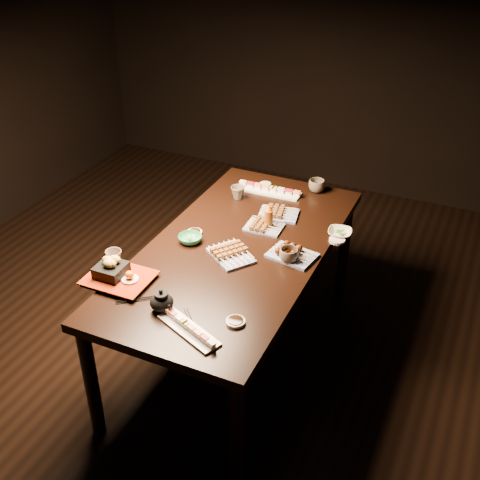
{
  "coord_description": "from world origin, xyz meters",
  "views": [
    {
      "loc": [
        1.54,
        -2.37,
        2.5
      ],
      "look_at": [
        0.39,
        0.13,
        0.77
      ],
      "focal_mm": 45.0,
      "sensor_mm": 36.0,
      "label": 1
    }
  ],
  "objects_px": {
    "sushi_platter_far": "(269,189)",
    "yakitori_plate_center": "(264,224)",
    "yakitori_plate_right": "(231,252)",
    "edamame_bowl_green": "(190,239)",
    "teacup_far_left": "(238,193)",
    "yakitori_plate_left": "(279,211)",
    "edamame_bowl_cream": "(340,233)",
    "tempura_tray": "(118,272)",
    "teacup_near_left": "(114,257)",
    "teacup_far_right": "(317,186)",
    "dining_table": "(236,303)",
    "teacup_mid_right": "(289,255)",
    "teapot": "(162,300)",
    "condiment_bottle": "(269,216)",
    "sushi_platter_near": "(189,328)"
  },
  "relations": [
    {
      "from": "tempura_tray",
      "to": "teapot",
      "type": "bearing_deg",
      "value": -19.35
    },
    {
      "from": "yakitori_plate_right",
      "to": "teacup_far_left",
      "type": "relative_size",
      "value": 2.8
    },
    {
      "from": "dining_table",
      "to": "yakitori_plate_center",
      "type": "bearing_deg",
      "value": 90.81
    },
    {
      "from": "yakitori_plate_right",
      "to": "edamame_bowl_green",
      "type": "xyz_separation_m",
      "value": [
        -0.26,
        0.04,
        -0.01
      ]
    },
    {
      "from": "dining_table",
      "to": "sushi_platter_near",
      "type": "relative_size",
      "value": 5.26
    },
    {
      "from": "yakitori_plate_center",
      "to": "teacup_far_left",
      "type": "distance_m",
      "value": 0.39
    },
    {
      "from": "tempura_tray",
      "to": "teacup_mid_right",
      "type": "height_order",
      "value": "tempura_tray"
    },
    {
      "from": "teacup_mid_right",
      "to": "teacup_far_left",
      "type": "xyz_separation_m",
      "value": [
        -0.53,
        0.52,
        0.0
      ]
    },
    {
      "from": "yakitori_plate_center",
      "to": "yakitori_plate_right",
      "type": "bearing_deg",
      "value": -99.94
    },
    {
      "from": "teacup_near_left",
      "to": "edamame_bowl_green",
      "type": "bearing_deg",
      "value": 53.87
    },
    {
      "from": "yakitori_plate_right",
      "to": "edamame_bowl_green",
      "type": "relative_size",
      "value": 1.85
    },
    {
      "from": "teacup_near_left",
      "to": "teacup_far_right",
      "type": "relative_size",
      "value": 0.83
    },
    {
      "from": "sushi_platter_near",
      "to": "teacup_near_left",
      "type": "xyz_separation_m",
      "value": [
        -0.6,
        0.31,
        0.02
      ]
    },
    {
      "from": "edamame_bowl_cream",
      "to": "teapot",
      "type": "height_order",
      "value": "teapot"
    },
    {
      "from": "edamame_bowl_cream",
      "to": "teacup_far_left",
      "type": "height_order",
      "value": "teacup_far_left"
    },
    {
      "from": "edamame_bowl_green",
      "to": "yakitori_plate_center",
      "type": "bearing_deg",
      "value": 44.34
    },
    {
      "from": "teacup_mid_right",
      "to": "yakitori_plate_center",
      "type": "bearing_deg",
      "value": 133.5
    },
    {
      "from": "yakitori_plate_left",
      "to": "edamame_bowl_cream",
      "type": "bearing_deg",
      "value": -20.13
    },
    {
      "from": "yakitori_plate_left",
      "to": "tempura_tray",
      "type": "relative_size",
      "value": 0.7
    },
    {
      "from": "yakitori_plate_center",
      "to": "yakitori_plate_right",
      "type": "height_order",
      "value": "yakitori_plate_right"
    },
    {
      "from": "teacup_far_left",
      "to": "yakitori_plate_left",
      "type": "bearing_deg",
      "value": -17.67
    },
    {
      "from": "sushi_platter_near",
      "to": "teacup_far_right",
      "type": "relative_size",
      "value": 3.36
    },
    {
      "from": "dining_table",
      "to": "sushi_platter_near",
      "type": "xyz_separation_m",
      "value": [
        0.1,
        -0.71,
        0.4
      ]
    },
    {
      "from": "tempura_tray",
      "to": "teacup_near_left",
      "type": "height_order",
      "value": "tempura_tray"
    },
    {
      "from": "teacup_near_left",
      "to": "teacup_far_left",
      "type": "relative_size",
      "value": 0.98
    },
    {
      "from": "yakitori_plate_center",
      "to": "edamame_bowl_cream",
      "type": "distance_m",
      "value": 0.42
    },
    {
      "from": "yakitori_plate_center",
      "to": "teapot",
      "type": "height_order",
      "value": "teapot"
    },
    {
      "from": "sushi_platter_near",
      "to": "edamame_bowl_cream",
      "type": "bearing_deg",
      "value": 93.3
    },
    {
      "from": "sushi_platter_far",
      "to": "teacup_far_right",
      "type": "distance_m",
      "value": 0.3
    },
    {
      "from": "sushi_platter_far",
      "to": "yakitori_plate_left",
      "type": "bearing_deg",
      "value": 121.01
    },
    {
      "from": "dining_table",
      "to": "teapot",
      "type": "distance_m",
      "value": 0.76
    },
    {
      "from": "sushi_platter_far",
      "to": "yakitori_plate_right",
      "type": "xyz_separation_m",
      "value": [
        0.09,
        -0.76,
        0.01
      ]
    },
    {
      "from": "yakitori_plate_right",
      "to": "edamame_bowl_cream",
      "type": "distance_m",
      "value": 0.64
    },
    {
      "from": "teacup_far_right",
      "to": "yakitori_plate_right",
      "type": "bearing_deg",
      "value": -100.85
    },
    {
      "from": "yakitori_plate_center",
      "to": "edamame_bowl_green",
      "type": "bearing_deg",
      "value": -138.02
    },
    {
      "from": "yakitori_plate_center",
      "to": "teacup_far_left",
      "type": "xyz_separation_m",
      "value": [
        -0.28,
        0.27,
        0.01
      ]
    },
    {
      "from": "teapot",
      "to": "dining_table",
      "type": "bearing_deg",
      "value": 103.74
    },
    {
      "from": "teacup_far_right",
      "to": "teapot",
      "type": "distance_m",
      "value": 1.45
    },
    {
      "from": "tempura_tray",
      "to": "teacup_far_right",
      "type": "relative_size",
      "value": 3.15
    },
    {
      "from": "dining_table",
      "to": "edamame_bowl_cream",
      "type": "relative_size",
      "value": 13.77
    },
    {
      "from": "teacup_near_left",
      "to": "teapot",
      "type": "xyz_separation_m",
      "value": [
        0.42,
        -0.22,
        0.02
      ]
    },
    {
      "from": "edamame_bowl_cream",
      "to": "teacup_near_left",
      "type": "relative_size",
      "value": 1.55
    },
    {
      "from": "yakitori_plate_center",
      "to": "edamame_bowl_green",
      "type": "xyz_separation_m",
      "value": [
        -0.31,
        -0.3,
        -0.01
      ]
    },
    {
      "from": "dining_table",
      "to": "edamame_bowl_green",
      "type": "relative_size",
      "value": 13.88
    },
    {
      "from": "yakitori_plate_right",
      "to": "teacup_near_left",
      "type": "xyz_separation_m",
      "value": [
        -0.52,
        -0.31,
        0.01
      ]
    },
    {
      "from": "edamame_bowl_cream",
      "to": "teacup_mid_right",
      "type": "distance_m",
      "value": 0.4
    },
    {
      "from": "dining_table",
      "to": "sushi_platter_far",
      "type": "distance_m",
      "value": 0.78
    },
    {
      "from": "sushi_platter_far",
      "to": "yakitori_plate_center",
      "type": "distance_m",
      "value": 0.44
    },
    {
      "from": "dining_table",
      "to": "condiment_bottle",
      "type": "xyz_separation_m",
      "value": [
        0.08,
        0.26,
        0.45
      ]
    },
    {
      "from": "teapot",
      "to": "teacup_far_right",
      "type": "bearing_deg",
      "value": 101.01
    }
  ]
}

